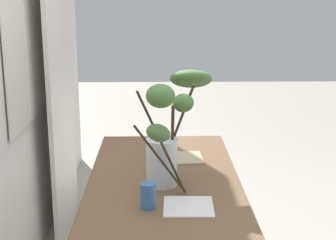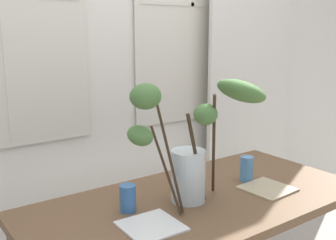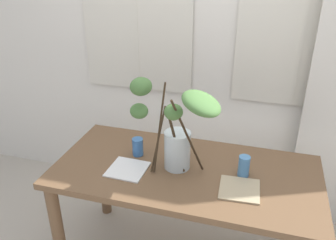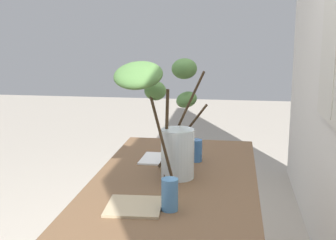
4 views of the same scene
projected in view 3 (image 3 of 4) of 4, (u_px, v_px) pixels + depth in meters
back_wall_with_windows at (217, 16)px, 2.53m from camera, size 5.19×0.14×3.03m
dining_table at (185, 185)px, 2.16m from camera, size 1.59×0.77×0.77m
vase_with_branches at (176, 129)px, 1.97m from camera, size 0.62×0.43×0.60m
drinking_glass_blue_left at (138, 147)px, 2.23m from camera, size 0.07×0.07×0.12m
drinking_glass_blue_right at (244, 166)px, 2.02m from camera, size 0.07×0.07×0.13m
plate_square_left at (128, 169)px, 2.10m from camera, size 0.23×0.23×0.01m
plate_square_right at (239, 189)px, 1.92m from camera, size 0.23×0.23×0.01m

